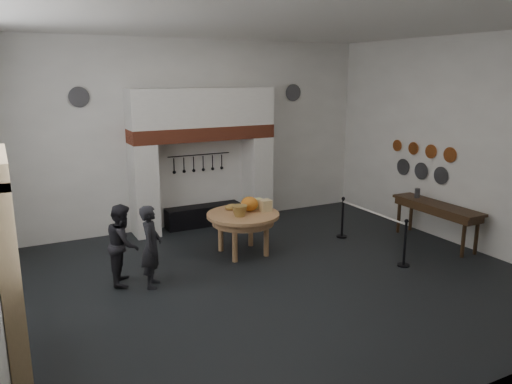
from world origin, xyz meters
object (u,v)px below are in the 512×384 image
visitor_near (151,246)px  side_table (437,205)px  barrier_post_far (342,218)px  visitor_far (123,244)px  iron_range (204,215)px  work_table (243,215)px  barrier_post_near (405,244)px

visitor_near → side_table: visitor_near is taller
side_table → barrier_post_far: (-1.60, 1.26, -0.42)m
side_table → barrier_post_far: same height
visitor_far → side_table: bearing=-81.2°
side_table → visitor_far: bearing=171.4°
iron_range → side_table: 5.49m
iron_range → work_table: work_table is taller
work_table → barrier_post_far: barrier_post_far is taller
iron_range → visitor_far: bearing=-134.5°
visitor_far → iron_range: bearing=-27.2°
iron_range → visitor_near: (-2.16, -3.00, 0.49)m
visitor_near → barrier_post_near: bearing=-81.0°
work_table → visitor_near: bearing=-160.9°
barrier_post_far → barrier_post_near: bearing=-90.0°
work_table → visitor_far: (-2.56, -0.35, -0.11)m
work_table → side_table: size_ratio=0.69×
work_table → visitor_near: 2.28m
work_table → visitor_near: visitor_near is taller
barrier_post_near → iron_range: bearing=119.9°
iron_range → visitor_near: bearing=-125.7°
barrier_post_near → barrier_post_far: (0.00, 2.00, 0.00)m
visitor_far → side_table: size_ratio=0.66×
visitor_near → barrier_post_far: visitor_near is taller
visitor_far → barrier_post_far: 5.07m
visitor_near → barrier_post_far: size_ratio=1.65×
visitor_near → side_table: (6.26, -0.60, 0.13)m
iron_range → visitor_far: (-2.56, -2.60, 0.48)m
work_table → visitor_near: size_ratio=1.02×
visitor_far → barrier_post_far: (5.05, 0.26, -0.28)m
side_table → barrier_post_near: size_ratio=2.44×
iron_range → barrier_post_near: (2.50, -4.34, 0.20)m
visitor_near → visitor_far: visitor_near is taller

